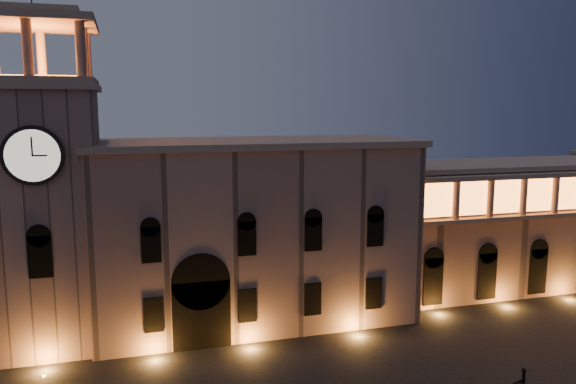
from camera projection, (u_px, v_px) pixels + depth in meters
name	position (u px, v px, depth m)	size (l,w,h in m)	color
government_building	(254.00, 231.00, 54.40)	(30.80, 12.80, 17.60)	#886659
clock_tower	(45.00, 204.00, 47.88)	(9.80, 9.80, 32.40)	#886659
colonnade_wing	(533.00, 222.00, 65.84)	(40.60, 11.50, 14.50)	#836153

